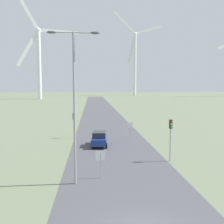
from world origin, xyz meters
TOP-DOWN VIEW (x-y plane):
  - road_surface at (0.00, 48.00)m, footprint 10.00×240.00m
  - streetlamp at (-3.79, 7.43)m, footprint 3.84×0.32m
  - stop_sign_near at (-1.83, 8.47)m, footprint 0.81×0.07m
  - stop_sign_far at (2.96, 24.53)m, footprint 0.81×0.07m
  - traffic_light_post_near_left at (-5.09, 25.33)m, footprint 0.28×0.34m
  - traffic_light_post_near_right at (5.26, 12.77)m, footprint 0.28×0.33m
  - car_approaching at (-1.61, 19.98)m, footprint 2.10×4.22m
  - wind_turbine_left at (-31.51, 138.21)m, footprint 33.67×10.96m
  - wind_turbine_center at (31.31, 191.88)m, footprint 39.35×6.93m

SIDE VIEW (x-z plane):
  - road_surface at x=0.00m, z-range 0.00..0.01m
  - car_approaching at x=-1.61m, z-range 0.00..1.83m
  - stop_sign_far at x=2.96m, z-range 0.45..2.73m
  - stop_sign_near at x=-1.83m, z-range 0.45..2.73m
  - traffic_light_post_near_left at x=-5.09m, z-range 0.85..4.45m
  - traffic_light_post_near_right at x=5.26m, z-range 0.97..5.17m
  - streetlamp at x=-3.79m, z-range 1.37..12.83m
  - wind_turbine_left at x=-31.51m, z-range -4.50..53.85m
  - wind_turbine_center at x=31.31m, z-range -2.14..61.47m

